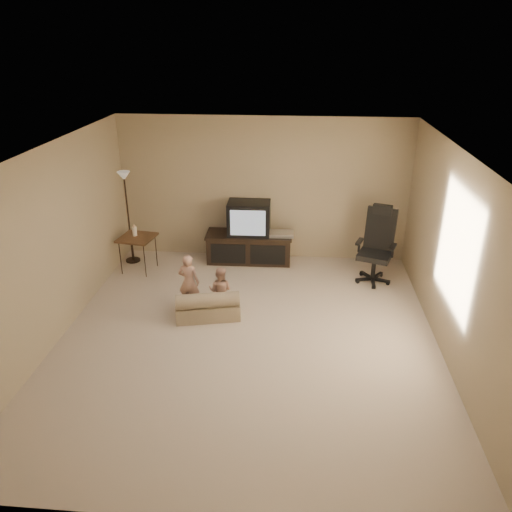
{
  "coord_description": "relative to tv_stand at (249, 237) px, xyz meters",
  "views": [
    {
      "loc": [
        0.6,
        -5.6,
        3.74
      ],
      "look_at": [
        0.06,
        0.6,
        0.95
      ],
      "focal_mm": 35.0,
      "sensor_mm": 36.0,
      "label": 1
    }
  ],
  "objects": [
    {
      "name": "floor",
      "position": [
        0.22,
        -2.49,
        -0.45
      ],
      "size": [
        5.5,
        5.5,
        0.0
      ],
      "primitive_type": "plane",
      "color": "beige",
      "rests_on": "ground"
    },
    {
      "name": "room_shell",
      "position": [
        0.22,
        -2.49,
        1.07
      ],
      "size": [
        5.5,
        5.5,
        5.5
      ],
      "color": "white",
      "rests_on": "floor"
    },
    {
      "name": "tv_stand",
      "position": [
        0.0,
        0.0,
        0.0
      ],
      "size": [
        1.54,
        0.59,
        1.09
      ],
      "rotation": [
        0.0,
        0.0,
        0.02
      ],
      "color": "black",
      "rests_on": "floor"
    },
    {
      "name": "office_chair",
      "position": [
        2.12,
        -0.58,
        -0.0
      ],
      "size": [
        0.74,
        0.76,
        1.25
      ],
      "rotation": [
        0.0,
        0.0,
        -0.35
      ],
      "color": "black",
      "rests_on": "floor"
    },
    {
      "name": "side_table",
      "position": [
        -1.85,
        -0.54,
        0.14
      ],
      "size": [
        0.64,
        0.64,
        0.83
      ],
      "rotation": [
        0.0,
        0.0,
        -0.17
      ],
      "color": "brown",
      "rests_on": "floor"
    },
    {
      "name": "floor_lamp",
      "position": [
        -2.08,
        -0.2,
        0.74
      ],
      "size": [
        0.25,
        0.25,
        1.63
      ],
      "color": "black",
      "rests_on": "floor"
    },
    {
      "name": "child_sofa",
      "position": [
        -0.4,
        -1.99,
        -0.27
      ],
      "size": [
        0.98,
        0.69,
        0.44
      ],
      "rotation": [
        0.0,
        0.0,
        0.22
      ],
      "color": "tan",
      "rests_on": "floor"
    },
    {
      "name": "toddler_left",
      "position": [
        -0.71,
        -1.75,
        -0.02
      ],
      "size": [
        0.35,
        0.27,
        0.86
      ],
      "primitive_type": "imported",
      "rotation": [
        0.0,
        0.0,
        2.99
      ],
      "color": "tan",
      "rests_on": "floor"
    },
    {
      "name": "toddler_right",
      "position": [
        -0.24,
        -1.86,
        -0.09
      ],
      "size": [
        0.39,
        0.26,
        0.73
      ],
      "primitive_type": "imported",
      "rotation": [
        0.0,
        0.0,
        2.95
      ],
      "color": "tan",
      "rests_on": "floor"
    }
  ]
}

